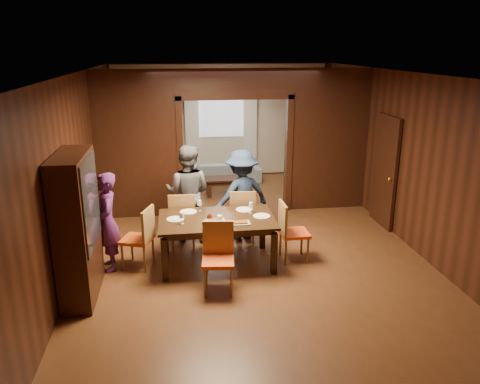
{
  "coord_description": "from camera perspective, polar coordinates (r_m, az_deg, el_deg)",
  "views": [
    {
      "loc": [
        -1.18,
        -7.55,
        3.32
      ],
      "look_at": [
        -0.18,
        -0.4,
        1.05
      ],
      "focal_mm": 35.0,
      "sensor_mm": 36.0,
      "label": 1
    }
  ],
  "objects": [
    {
      "name": "floor",
      "position": [
        8.33,
        0.86,
        -6.03
      ],
      "size": [
        9.0,
        9.0,
        0.0
      ],
      "primitive_type": "plane",
      "color": "#503016",
      "rests_on": "ground"
    },
    {
      "name": "ceiling",
      "position": [
        7.65,
        0.96,
        14.31
      ],
      "size": [
        5.5,
        9.0,
        0.02
      ],
      "primitive_type": "cube",
      "color": "silver",
      "rests_on": "room_walls"
    },
    {
      "name": "room_walls",
      "position": [
        9.68,
        -0.81,
        6.65
      ],
      "size": [
        5.52,
        9.01,
        2.9
      ],
      "color": "black",
      "rests_on": "floor"
    },
    {
      "name": "person_purple",
      "position": [
        7.36,
        -15.89,
        -3.56
      ],
      "size": [
        0.47,
        0.62,
        1.53
      ],
      "primitive_type": "imported",
      "rotation": [
        0.0,
        0.0,
        -1.37
      ],
      "color": "#4C1E58",
      "rests_on": "floor"
    },
    {
      "name": "person_grey",
      "position": [
        8.21,
        -6.36,
        -0.12
      ],
      "size": [
        0.99,
        0.88,
        1.71
      ],
      "primitive_type": "imported",
      "rotation": [
        0.0,
        0.0,
        2.82
      ],
      "color": "#515258",
      "rests_on": "floor"
    },
    {
      "name": "person_navy",
      "position": [
        8.19,
        0.19,
        -0.39
      ],
      "size": [
        1.19,
        0.93,
        1.62
      ],
      "primitive_type": "imported",
      "rotation": [
        0.0,
        0.0,
        3.5
      ],
      "color": "#1B2A45",
      "rests_on": "floor"
    },
    {
      "name": "sofa",
      "position": [
        11.86,
        -1.84,
        2.51
      ],
      "size": [
        1.79,
        0.73,
        0.52
      ],
      "primitive_type": "imported",
      "rotation": [
        0.0,
        0.0,
        3.16
      ],
      "color": "#869CAF",
      "rests_on": "floor"
    },
    {
      "name": "serving_bowl",
      "position": [
        7.39,
        -2.01,
        -2.48
      ],
      "size": [
        0.33,
        0.33,
        0.08
      ],
      "primitive_type": "imported",
      "color": "black",
      "rests_on": "dining_table"
    },
    {
      "name": "dining_table",
      "position": [
        7.4,
        -2.8,
        -5.97
      ],
      "size": [
        1.79,
        1.11,
        0.76
      ],
      "primitive_type": "cube",
      "color": "black",
      "rests_on": "floor"
    },
    {
      "name": "coffee_table",
      "position": [
        10.83,
        -2.14,
        0.71
      ],
      "size": [
        0.8,
        0.5,
        0.4
      ],
      "primitive_type": "cube",
      "color": "black",
      "rests_on": "floor"
    },
    {
      "name": "chair_left",
      "position": [
        7.42,
        -12.45,
        -5.42
      ],
      "size": [
        0.56,
        0.56,
        0.97
      ],
      "primitive_type": null,
      "rotation": [
        0.0,
        0.0,
        -1.9
      ],
      "color": "#C84712",
      "rests_on": "floor"
    },
    {
      "name": "chair_right",
      "position": [
        7.53,
        6.66,
        -4.77
      ],
      "size": [
        0.45,
        0.45,
        0.97
      ],
      "primitive_type": null,
      "rotation": [
        0.0,
        0.0,
        1.59
      ],
      "color": "#F14816",
      "rests_on": "floor"
    },
    {
      "name": "chair_far_l",
      "position": [
        8.08,
        -7.02,
        -3.21
      ],
      "size": [
        0.46,
        0.46,
        0.97
      ],
      "primitive_type": null,
      "rotation": [
        0.0,
        0.0,
        3.1
      ],
      "color": "#DE5514",
      "rests_on": "floor"
    },
    {
      "name": "chair_far_r",
      "position": [
        8.2,
        0.29,
        -2.78
      ],
      "size": [
        0.48,
        0.48,
        0.97
      ],
      "primitive_type": null,
      "rotation": [
        0.0,
        0.0,
        3.04
      ],
      "color": "red",
      "rests_on": "floor"
    },
    {
      "name": "chair_near",
      "position": [
        6.57,
        -2.69,
        -8.14
      ],
      "size": [
        0.49,
        0.49,
        0.97
      ],
      "primitive_type": null,
      "rotation": [
        0.0,
        0.0,
        -0.11
      ],
      "color": "#E74815",
      "rests_on": "floor"
    },
    {
      "name": "hutch",
      "position": [
        6.62,
        -19.23,
        -4.09
      ],
      "size": [
        0.4,
        1.2,
        2.0
      ],
      "primitive_type": "cube",
      "color": "black",
      "rests_on": "floor"
    },
    {
      "name": "door_right",
      "position": [
        9.22,
        17.24,
        2.41
      ],
      "size": [
        0.06,
        0.9,
        2.1
      ],
      "primitive_type": "cube",
      "color": "black",
      "rests_on": "floor"
    },
    {
      "name": "window_far",
      "position": [
        12.15,
        -2.34,
        9.79
      ],
      "size": [
        1.2,
        0.03,
        1.3
      ],
      "primitive_type": "cube",
      "color": "silver",
      "rests_on": "back_wall"
    },
    {
      "name": "curtain_left",
      "position": [
        12.13,
        -5.85,
        7.55
      ],
      "size": [
        0.35,
        0.06,
        2.4
      ],
      "primitive_type": "cube",
      "color": "white",
      "rests_on": "back_wall"
    },
    {
      "name": "curtain_right",
      "position": [
        12.28,
        1.23,
        7.75
      ],
      "size": [
        0.35,
        0.06,
        2.4
      ],
      "primitive_type": "cube",
      "color": "white",
      "rests_on": "back_wall"
    },
    {
      "name": "plate_left",
      "position": [
        7.27,
        -7.89,
        -3.29
      ],
      "size": [
        0.27,
        0.27,
        0.01
      ],
      "primitive_type": "cylinder",
      "color": "silver",
      "rests_on": "dining_table"
    },
    {
      "name": "plate_far_l",
      "position": [
        7.56,
        -6.3,
        -2.4
      ],
      "size": [
        0.27,
        0.27,
        0.01
      ],
      "primitive_type": "cylinder",
      "color": "white",
      "rests_on": "dining_table"
    },
    {
      "name": "plate_far_r",
      "position": [
        7.6,
        0.5,
        -2.16
      ],
      "size": [
        0.27,
        0.27,
        0.01
      ],
      "primitive_type": "cylinder",
      "color": "silver",
      "rests_on": "dining_table"
    },
    {
      "name": "plate_right",
      "position": [
        7.33,
        2.66,
        -2.95
      ],
      "size": [
        0.27,
        0.27,
        0.01
      ],
      "primitive_type": "cylinder",
      "color": "silver",
      "rests_on": "dining_table"
    },
    {
      "name": "plate_near",
      "position": [
        6.92,
        -2.89,
        -4.21
      ],
      "size": [
        0.27,
        0.27,
        0.01
      ],
      "primitive_type": "cylinder",
      "color": "white",
      "rests_on": "dining_table"
    },
    {
      "name": "platter_a",
      "position": [
        7.11,
        -3.05,
        -3.5
      ],
      "size": [
        0.3,
        0.2,
        0.04
      ],
      "primitive_type": "cube",
      "color": "gray",
      "rests_on": "dining_table"
    },
    {
      "name": "platter_b",
      "position": [
        7.03,
        0.01,
        -3.74
      ],
      "size": [
        0.3,
        0.2,
        0.04
      ],
      "primitive_type": "cube",
      "color": "gray",
      "rests_on": "dining_table"
    },
    {
      "name": "wineglass_left",
      "position": [
        7.05,
        -7.1,
        -3.18
      ],
      "size": [
        0.08,
        0.08,
        0.18
      ],
      "primitive_type": null,
      "color": "silver",
      "rests_on": "dining_table"
    },
    {
      "name": "wineglass_far",
      "position": [
        7.57,
        -4.95,
        -1.66
      ],
      "size": [
        0.08,
        0.08,
        0.18
      ],
      "primitive_type": null,
      "color": "silver",
      "rests_on": "dining_table"
    },
    {
      "name": "wineglass_right",
      "position": [
        7.44,
        1.35,
        -1.93
      ],
      "size": [
        0.08,
        0.08,
        0.18
      ],
      "primitive_type": null,
      "color": "silver",
      "rests_on": "dining_table"
    },
    {
      "name": "tumbler",
      "position": [
        6.99,
        -2.5,
        -3.41
      ],
      "size": [
        0.07,
        0.07,
        0.14
      ],
      "primitive_type": "cylinder",
      "color": "white",
      "rests_on": "dining_table"
    },
    {
      "name": "condiment_jar",
      "position": [
        7.18,
        -3.72,
        -3.0
      ],
      "size": [
        0.08,
        0.08,
        0.11
      ],
      "primitive_type": null,
      "color": "#532213",
      "rests_on": "dining_table"
    }
  ]
}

